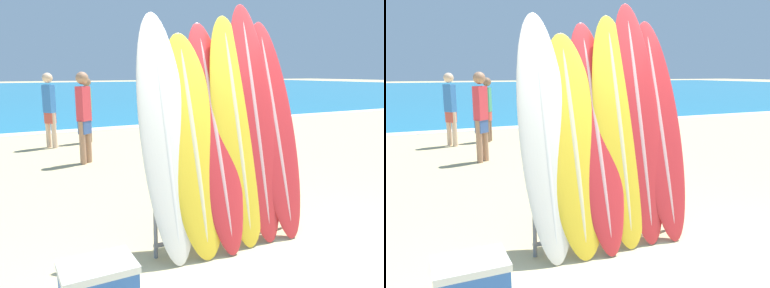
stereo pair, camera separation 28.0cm
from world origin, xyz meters
TOP-DOWN VIEW (x-y plane):
  - ground_plane at (0.00, 0.00)m, footprint 160.00×160.00m
  - ocean_water at (0.00, 38.26)m, footprint 120.00×60.00m
  - surfboard_rack at (-0.12, 0.41)m, footprint 1.64×0.04m
  - surfboard_slot_0 at (-0.78, 0.47)m, footprint 0.50×0.70m
  - surfboard_slot_1 at (-0.50, 0.44)m, footprint 0.59×0.72m
  - surfboard_slot_2 at (-0.24, 0.47)m, footprint 0.50×0.84m
  - surfboard_slot_3 at (0.01, 0.46)m, footprint 0.54×0.70m
  - surfboard_slot_4 at (0.26, 0.48)m, footprint 0.52×0.73m
  - surfboard_slot_5 at (0.52, 0.48)m, footprint 0.52×0.78m
  - person_near_water at (-1.10, 6.54)m, footprint 0.28×0.30m
  - person_mid_beach at (-0.70, 4.59)m, footprint 0.30×0.29m
  - person_far_left at (-0.17, 6.79)m, footprint 0.24×0.28m
  - cooler_box at (-1.58, -0.04)m, footprint 0.57×0.39m

SIDE VIEW (x-z plane):
  - ground_plane at x=0.00m, z-range 0.00..0.00m
  - ocean_water at x=0.00m, z-range 0.00..0.01m
  - cooler_box at x=-1.58m, z-range 0.00..0.33m
  - surfboard_rack at x=-0.12m, z-range 0.03..0.92m
  - person_far_left at x=-0.17m, z-range 0.07..1.70m
  - person_near_water at x=-1.10m, z-range 0.08..1.82m
  - person_mid_beach at x=-0.70m, z-range 0.08..1.85m
  - surfboard_slot_1 at x=-0.50m, z-range 0.00..2.14m
  - surfboard_slot_2 at x=-0.24m, z-range 0.00..2.27m
  - surfboard_slot_5 at x=0.52m, z-range 0.00..2.32m
  - surfboard_slot_0 at x=-0.78m, z-range 0.00..2.32m
  - surfboard_slot_3 at x=0.01m, z-range 0.00..2.34m
  - surfboard_slot_4 at x=0.26m, z-range 0.00..2.48m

